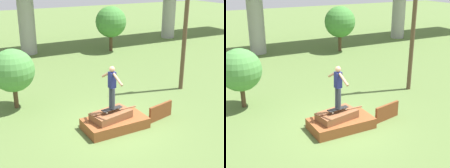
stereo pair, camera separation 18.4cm
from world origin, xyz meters
The scene contains 8 objects.
ground_plane centered at (0.00, 0.00, 0.00)m, with size 80.00×80.00×0.00m, color #567038.
scrap_pile centered at (-0.03, 0.01, 0.27)m, with size 2.32×1.28×0.73m.
scrap_plank_loose centered at (1.93, -0.17, 0.32)m, with size 1.21×0.36×0.63m.
skateboard centered at (-0.12, 0.00, 0.80)m, with size 0.83×0.31×0.09m.
skater centered at (-0.12, 0.00, 1.73)m, with size 0.24×1.23×1.58m.
utility_pole centered at (4.84, 2.11, 3.53)m, with size 1.30×0.20×6.82m.
tree_behind_left centered at (5.42, 10.54, 2.09)m, with size 2.17×2.17×3.19m.
tree_behind_right centered at (-2.79, 3.60, 1.64)m, with size 1.78×1.78×2.54m.
Camera 2 is at (-4.78, -9.09, 5.46)m, focal length 50.00 mm.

